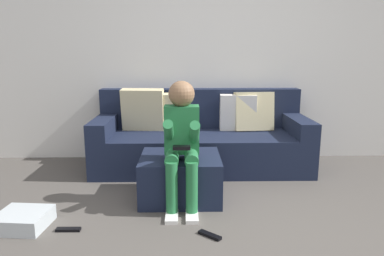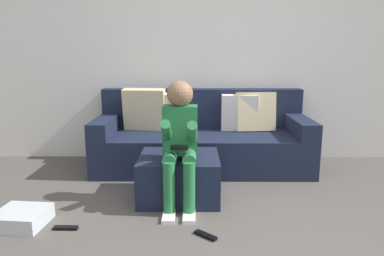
# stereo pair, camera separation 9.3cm
# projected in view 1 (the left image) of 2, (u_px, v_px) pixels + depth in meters

# --- Properties ---
(ground_plane) EXTENTS (8.11, 8.11, 0.00)m
(ground_plane) POSITION_uv_depth(u_px,v_px,m) (243.00, 249.00, 2.41)
(ground_plane) COLOR #544F49
(wall_back) EXTENTS (6.24, 0.10, 2.54)m
(wall_back) POSITION_uv_depth(u_px,v_px,m) (216.00, 54.00, 4.33)
(wall_back) COLOR silver
(wall_back) RESTS_ON ground_plane
(couch_sectional) EXTENTS (2.35, 0.90, 0.89)m
(couch_sectional) POSITION_uv_depth(u_px,v_px,m) (201.00, 138.00, 4.10)
(couch_sectional) COLOR #192138
(couch_sectional) RESTS_ON ground_plane
(ottoman) EXTENTS (0.70, 0.62, 0.39)m
(ottoman) POSITION_uv_depth(u_px,v_px,m) (180.00, 177.00, 3.23)
(ottoman) COLOR #192138
(ottoman) RESTS_ON ground_plane
(person_seated) EXTENTS (0.29, 0.57, 1.06)m
(person_seated) POSITION_uv_depth(u_px,v_px,m) (182.00, 137.00, 2.99)
(person_seated) COLOR #26723F
(person_seated) RESTS_ON ground_plane
(storage_bin) EXTENTS (0.39, 0.37, 0.12)m
(storage_bin) POSITION_uv_depth(u_px,v_px,m) (23.00, 220.00, 2.70)
(storage_bin) COLOR silver
(storage_bin) RESTS_ON ground_plane
(remote_near_ottoman) EXTENTS (0.17, 0.15, 0.02)m
(remote_near_ottoman) POSITION_uv_depth(u_px,v_px,m) (210.00, 235.00, 2.57)
(remote_near_ottoman) COLOR black
(remote_near_ottoman) RESTS_ON ground_plane
(remote_by_storage_bin) EXTENTS (0.18, 0.05, 0.02)m
(remote_by_storage_bin) POSITION_uv_depth(u_px,v_px,m) (68.00, 230.00, 2.65)
(remote_by_storage_bin) COLOR black
(remote_by_storage_bin) RESTS_ON ground_plane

